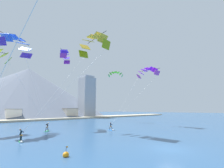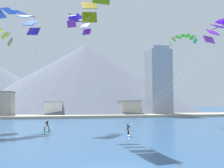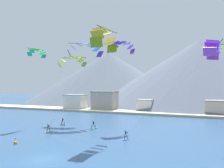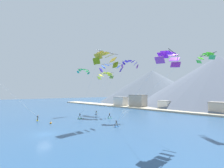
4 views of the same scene
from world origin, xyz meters
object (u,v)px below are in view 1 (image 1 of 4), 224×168
at_px(parafoil_kite_far_left, 148,72).
at_px(parafoil_kite_distant_high_outer, 116,74).
at_px(kitesurfer_near_trail, 21,138).
at_px(kitesurfer_far_left, 111,128).
at_px(race_marker_buoy, 66,155).
at_px(kitesurfer_far_right, 48,128).
at_px(parafoil_kite_near_trail, 93,43).
at_px(parafoil_kite_distant_mid_solo, 65,55).
at_px(parafoil_kite_far_right, 17,44).

xyz_separation_m(parafoil_kite_far_left, parafoil_kite_distant_high_outer, (2.17, 15.30, 2.45)).
bearing_deg(kitesurfer_near_trail, parafoil_kite_far_left, 0.33).
relative_size(kitesurfer_far_left, race_marker_buoy, 1.75).
relative_size(kitesurfer_far_left, kitesurfer_far_right, 1.01).
xyz_separation_m(kitesurfer_far_right, parafoil_kite_far_left, (24.03, -7.68, 14.28)).
bearing_deg(kitesurfer_near_trail, kitesurfer_far_left, 0.65).
bearing_deg(parafoil_kite_distant_high_outer, parafoil_kite_near_trail, -144.71).
height_order(kitesurfer_near_trail, parafoil_kite_distant_mid_solo, parafoil_kite_distant_mid_solo).
xyz_separation_m(parafoil_kite_near_trail, parafoil_kite_distant_mid_solo, (-0.84, 11.35, 0.20)).
distance_m(kitesurfer_far_left, race_marker_buoy, 17.87).
height_order(kitesurfer_far_right, parafoil_kite_near_trail, parafoil_kite_near_trail).
bearing_deg(race_marker_buoy, kitesurfer_far_right, 75.31).
height_order(kitesurfer_far_right, parafoil_kite_distant_high_outer, parafoil_kite_distant_high_outer).
bearing_deg(kitesurfer_far_left, parafoil_kite_far_left, -0.04).
distance_m(parafoil_kite_far_left, race_marker_buoy, 33.73).
bearing_deg(parafoil_kite_far_right, kitesurfer_far_right, -45.26).
height_order(kitesurfer_near_trail, parafoil_kite_distant_high_outer, parafoil_kite_distant_high_outer).
xyz_separation_m(kitesurfer_near_trail, parafoil_kite_distant_mid_solo, (11.04, 12.29, 17.68)).
relative_size(parafoil_kite_distant_high_outer, parafoil_kite_distant_mid_solo, 0.92).
height_order(kitesurfer_far_left, kitesurfer_far_right, kitesurfer_far_right).
bearing_deg(parafoil_kite_far_left, kitesurfer_far_right, 162.27).
bearing_deg(parafoil_kite_near_trail, kitesurfer_far_left, -9.47).
xyz_separation_m(kitesurfer_near_trail, parafoil_kite_distant_high_outer, (32.42, 15.47, 16.74)).
bearing_deg(kitesurfer_far_left, kitesurfer_far_right, 142.87).
height_order(parafoil_kite_distant_high_outer, parafoil_kite_distant_mid_solo, parafoil_kite_distant_mid_solo).
distance_m(kitesurfer_far_right, race_marker_buoy, 18.32).
relative_size(parafoil_kite_far_left, parafoil_kite_distant_mid_solo, 2.75).
xyz_separation_m(kitesurfer_far_left, parafoil_kite_far_left, (13.89, -0.01, 14.37)).
bearing_deg(kitesurfer_far_right, parafoil_kite_near_trail, -50.78).
height_order(parafoil_kite_distant_mid_solo, race_marker_buoy, parafoil_kite_distant_mid_solo).
bearing_deg(parafoil_kite_near_trail, parafoil_kite_distant_high_outer, 35.29).
bearing_deg(kitesurfer_near_trail, parafoil_kite_distant_high_outer, 25.52).
xyz_separation_m(parafoil_kite_far_right, parafoil_kite_distant_mid_solo, (10.62, -1.43, -0.34)).
xyz_separation_m(kitesurfer_far_left, kitesurfer_far_right, (-10.14, 7.67, 0.08)).
bearing_deg(kitesurfer_near_trail, race_marker_buoy, -80.90).
bearing_deg(kitesurfer_far_left, race_marker_buoy, -145.80).
bearing_deg(kitesurfer_far_right, parafoil_kite_distant_high_outer, 16.21).
height_order(kitesurfer_near_trail, parafoil_kite_far_right, parafoil_kite_far_right).
xyz_separation_m(parafoil_kite_distant_mid_solo, race_marker_buoy, (-9.46, -22.15, -18.04)).
height_order(kitesurfer_far_right, parafoil_kite_far_left, parafoil_kite_far_left).
relative_size(kitesurfer_near_trail, parafoil_kite_far_left, 0.12).
bearing_deg(parafoil_kite_distant_high_outer, kitesurfer_far_left, -136.41).
distance_m(kitesurfer_far_left, parafoil_kite_distant_high_outer, 27.83).
bearing_deg(race_marker_buoy, kitesurfer_far_left, 34.20).
distance_m(kitesurfer_far_left, kitesurfer_far_right, 12.71).
bearing_deg(kitesurfer_far_right, kitesurfer_near_trail, -128.38).
xyz_separation_m(parafoil_kite_near_trail, parafoil_kite_distant_high_outer, (20.54, 14.54, -0.73)).
bearing_deg(parafoil_kite_distant_mid_solo, parafoil_kite_far_right, 172.34).
bearing_deg(kitesurfer_far_right, parafoil_kite_far_right, 134.74).
bearing_deg(parafoil_kite_far_left, race_marker_buoy, -160.71).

